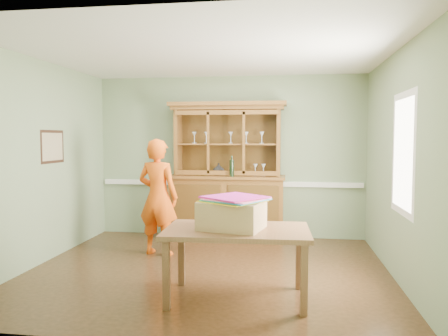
% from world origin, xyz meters
% --- Properties ---
extents(floor, '(4.50, 4.50, 0.00)m').
position_xyz_m(floor, '(0.00, 0.00, 0.00)').
color(floor, '#4F2F19').
rests_on(floor, ground).
extents(ceiling, '(4.50, 4.50, 0.00)m').
position_xyz_m(ceiling, '(0.00, 0.00, 2.70)').
color(ceiling, white).
rests_on(ceiling, wall_back).
extents(wall_back, '(4.50, 0.00, 4.50)m').
position_xyz_m(wall_back, '(0.00, 2.00, 1.35)').
color(wall_back, gray).
rests_on(wall_back, floor).
extents(wall_left, '(0.00, 4.00, 4.00)m').
position_xyz_m(wall_left, '(-2.25, 0.00, 1.35)').
color(wall_left, gray).
rests_on(wall_left, floor).
extents(wall_right, '(0.00, 4.00, 4.00)m').
position_xyz_m(wall_right, '(2.25, 0.00, 1.35)').
color(wall_right, gray).
rests_on(wall_right, floor).
extents(wall_front, '(4.50, 0.00, 4.50)m').
position_xyz_m(wall_front, '(0.00, -2.00, 1.35)').
color(wall_front, gray).
rests_on(wall_front, floor).
extents(chair_rail, '(4.41, 0.05, 0.08)m').
position_xyz_m(chair_rail, '(0.00, 1.98, 0.90)').
color(chair_rail, white).
rests_on(chair_rail, wall_back).
extents(framed_map, '(0.03, 0.60, 0.46)m').
position_xyz_m(framed_map, '(-2.23, 0.30, 1.55)').
color(framed_map, '#352015').
rests_on(framed_map, wall_left).
extents(window_panel, '(0.03, 0.96, 1.36)m').
position_xyz_m(window_panel, '(2.23, -0.30, 1.50)').
color(window_panel, white).
rests_on(window_panel, wall_right).
extents(china_hutch, '(1.91, 0.63, 2.25)m').
position_xyz_m(china_hutch, '(-0.00, 1.74, 0.79)').
color(china_hutch, brown).
rests_on(china_hutch, floor).
extents(dining_table, '(1.51, 0.94, 0.74)m').
position_xyz_m(dining_table, '(0.47, -0.90, 0.65)').
color(dining_table, brown).
rests_on(dining_table, floor).
extents(cardboard_box, '(0.71, 0.61, 0.29)m').
position_xyz_m(cardboard_box, '(0.42, -0.91, 0.88)').
color(cardboard_box, tan).
rests_on(cardboard_box, dining_table).
extents(kite_stack, '(0.73, 0.73, 0.05)m').
position_xyz_m(kite_stack, '(0.45, -0.95, 1.05)').
color(kite_stack, yellow).
rests_on(kite_stack, cardboard_box).
extents(person, '(0.67, 0.51, 1.66)m').
position_xyz_m(person, '(-0.85, 0.66, 0.83)').
color(person, '#F1580F').
rests_on(person, floor).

